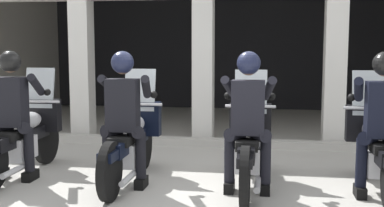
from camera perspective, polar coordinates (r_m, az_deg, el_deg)
The scene contains 11 objects.
ground_plane at distance 8.65m, azimuth 2.63°, elevation -4.21°, with size 80.00×80.00×0.00m, color #A8A59E.
station_building at distance 10.99m, azimuth 3.14°, elevation 8.38°, with size 9.90×5.13×3.05m.
kerb_strip at distance 8.10m, azimuth 0.84°, elevation -4.52°, with size 9.40×0.24×0.12m, color #B7B5AD.
motorcycle_far_left at distance 6.62m, azimuth -18.88°, elevation -3.56°, with size 0.62×2.04×1.35m.
police_officer_far_left at distance 6.31m, azimuth -20.24°, elevation -0.07°, with size 0.63×0.61×1.58m.
motorcycle_center_left at distance 6.00m, azimuth -7.13°, elevation -4.27°, with size 0.62×2.04×1.35m.
police_officer_center_left at distance 5.66m, azimuth -8.00°, elevation -0.45°, with size 0.63×0.61×1.58m.
motorcycle_center_right at distance 5.77m, azimuth 6.65°, elevation -4.70°, with size 0.62×2.04×1.35m.
police_officer_center_right at distance 5.42m, azimuth 6.58°, elevation -0.75°, with size 0.63×0.61×1.58m.
motorcycle_far_right at distance 5.92m, azimuth 20.63°, elevation -4.80°, with size 0.62×2.04×1.35m.
police_officer_far_right at distance 5.58m, azimuth 21.39°, elevation -0.96°, with size 0.63×0.61×1.58m.
Camera 1 is at (0.93, -5.44, 1.64)m, focal length 45.64 mm.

